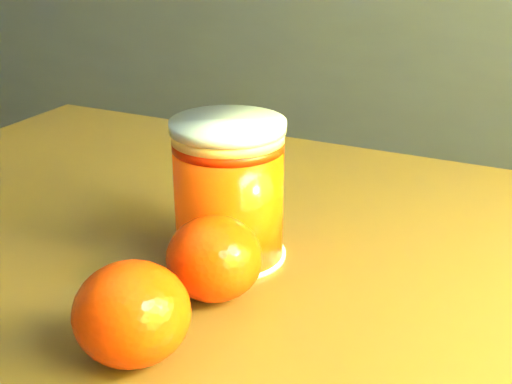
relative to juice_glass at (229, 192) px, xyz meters
The scene contains 4 objects.
kitchen_counter 1.62m from the juice_glass, 121.42° to the left, with size 3.15×0.60×0.90m, color #4A4B4F.
juice_glass is the anchor object (origin of this frame).
orange_front 0.15m from the juice_glass, 83.11° to the right, with size 0.07×0.07×0.07m, color #FF3705.
orange_back 0.07m from the juice_glass, 69.25° to the right, with size 0.07×0.07×0.06m, color #FF3705.
Camera 1 is at (1.09, -0.35, 1.02)m, focal length 50.00 mm.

